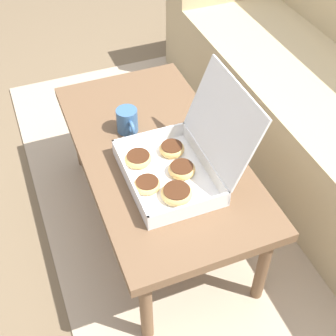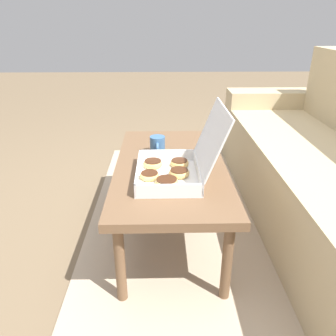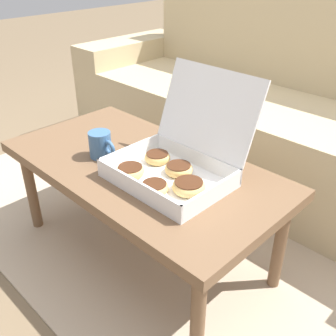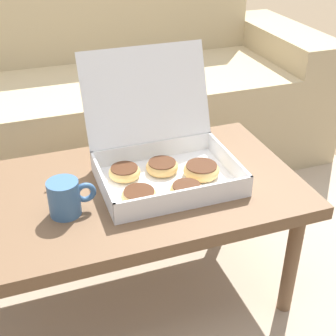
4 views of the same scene
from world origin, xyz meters
The scene contains 5 objects.
ground_plane centered at (0.00, 0.00, 0.00)m, with size 12.00×12.00×0.00m, color #756047.
area_rug centered at (0.00, 0.30, 0.01)m, with size 2.51×1.85×0.01m, color tan.
coffee_table centered at (0.00, -0.15, 0.39)m, with size 1.07×0.56×0.43m.
pastry_box centered at (0.15, -0.13, 0.49)m, with size 0.39×0.39×0.34m.
coffee_mug centered at (-0.14, -0.22, 0.48)m, with size 0.13×0.08×0.10m.
Camera 2 is at (1.54, -0.20, 1.12)m, focal length 35.00 mm.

